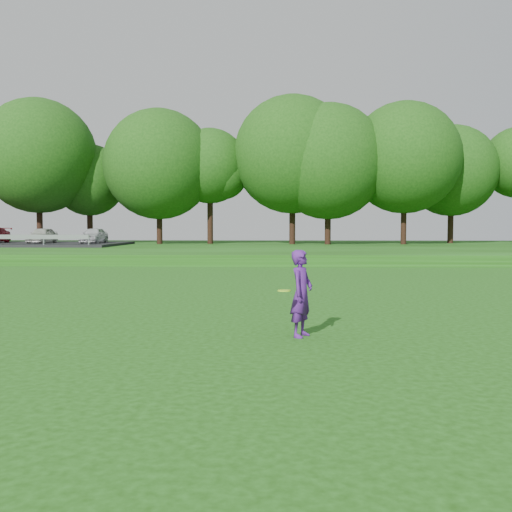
{
  "coord_description": "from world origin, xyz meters",
  "views": [
    {
      "loc": [
        -0.04,
        -9.86,
        2.06
      ],
      "look_at": [
        -0.59,
        4.73,
        1.3
      ],
      "focal_mm": 40.0,
      "sensor_mm": 36.0,
      "label": 1
    }
  ],
  "objects": [
    {
      "name": "ground",
      "position": [
        0.0,
        0.0,
        0.0
      ],
      "size": [
        140.0,
        140.0,
        0.0
      ],
      "primitive_type": "plane",
      "color": "#1A440D",
      "rests_on": "ground"
    },
    {
      "name": "berm",
      "position": [
        0.0,
        34.0,
        0.3
      ],
      "size": [
        130.0,
        30.0,
        0.6
      ],
      "primitive_type": "cube",
      "color": "#1A440D",
      "rests_on": "ground"
    },
    {
      "name": "walking_path",
      "position": [
        0.0,
        20.0,
        0.02
      ],
      "size": [
        130.0,
        1.6,
        0.04
      ],
      "primitive_type": "cube",
      "color": "gray",
      "rests_on": "ground"
    },
    {
      "name": "treeline",
      "position": [
        0.0,
        38.0,
        8.1
      ],
      "size": [
        104.0,
        7.0,
        15.0
      ],
      "primitive_type": null,
      "color": "#17430F",
      "rests_on": "berm"
    },
    {
      "name": "woman",
      "position": [
        0.41,
        0.73,
        0.81
      ],
      "size": [
        0.75,
        0.98,
        1.63
      ],
      "color": "#521C7E",
      "rests_on": "ground"
    }
  ]
}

